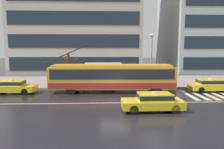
# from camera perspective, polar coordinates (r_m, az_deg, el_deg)

# --- Properties ---
(ground_plane) EXTENTS (160.00, 160.00, 0.00)m
(ground_plane) POSITION_cam_1_polar(r_m,az_deg,el_deg) (18.73, 0.76, -6.61)
(ground_plane) COLOR black
(sidewalk_slab) EXTENTS (80.00, 10.00, 0.14)m
(sidewalk_slab) POSITION_cam_1_polar(r_m,az_deg,el_deg) (28.43, -0.32, -1.78)
(sidewalk_slab) COLOR gray
(sidewalk_slab) RESTS_ON ground_plane
(crosswalk_stripe_edge_near) EXTENTS (0.44, 4.40, 0.01)m
(crosswalk_stripe_edge_near) POSITION_cam_1_polar(r_m,az_deg,el_deg) (21.68, 19.70, -5.13)
(crosswalk_stripe_edge_near) COLOR beige
(crosswalk_stripe_edge_near) RESTS_ON ground_plane
(crosswalk_stripe_inner_a) EXTENTS (0.44, 4.40, 0.01)m
(crosswalk_stripe_inner_a) POSITION_cam_1_polar(r_m,az_deg,el_deg) (22.03, 21.88, -5.04)
(crosswalk_stripe_inner_a) COLOR beige
(crosswalk_stripe_inner_a) RESTS_ON ground_plane
(crosswalk_stripe_center) EXTENTS (0.44, 4.40, 0.01)m
(crosswalk_stripe_center) POSITION_cam_1_polar(r_m,az_deg,el_deg) (22.42, 23.99, -4.94)
(crosswalk_stripe_center) COLOR beige
(crosswalk_stripe_center) RESTS_ON ground_plane
(crosswalk_stripe_inner_b) EXTENTS (0.44, 4.40, 0.01)m
(crosswalk_stripe_inner_b) POSITION_cam_1_polar(r_m,az_deg,el_deg) (22.83, 26.02, -4.84)
(crosswalk_stripe_inner_b) COLOR beige
(crosswalk_stripe_inner_b) RESTS_ON ground_plane
(lane_centre_line) EXTENTS (72.00, 0.14, 0.01)m
(lane_centre_line) POSITION_cam_1_polar(r_m,az_deg,el_deg) (17.57, 0.97, -7.52)
(lane_centre_line) COLOR silver
(lane_centre_line) RESTS_ON ground_plane
(trolleybus) EXTENTS (13.23, 2.85, 4.74)m
(trolleybus) POSITION_cam_1_polar(r_m,az_deg,el_deg) (21.69, 0.08, -0.61)
(trolleybus) COLOR orange
(trolleybus) RESTS_ON ground_plane
(taxi_ahead_of_bus) EXTENTS (4.44, 1.84, 1.39)m
(taxi_ahead_of_bus) POSITION_cam_1_polar(r_m,az_deg,el_deg) (24.17, 24.78, -2.47)
(taxi_ahead_of_bus) COLOR yellow
(taxi_ahead_of_bus) RESTS_ON ground_plane
(taxi_oncoming_near) EXTENTS (4.31, 1.81, 1.39)m
(taxi_oncoming_near) POSITION_cam_1_polar(r_m,az_deg,el_deg) (15.52, 10.83, -6.94)
(taxi_oncoming_near) COLOR yellow
(taxi_oncoming_near) RESTS_ON ground_plane
(taxi_queued_behind_bus) EXTENTS (4.36, 1.94, 1.39)m
(taxi_queued_behind_bus) POSITION_cam_1_polar(r_m,az_deg,el_deg) (23.21, -24.84, -2.84)
(taxi_queued_behind_bus) COLOR yellow
(taxi_queued_behind_bus) RESTS_ON ground_plane
(bus_shelter) EXTENTS (4.16, 1.88, 2.57)m
(bus_shelter) POSITION_cam_1_polar(r_m,az_deg,el_deg) (24.95, -2.33, 1.68)
(bus_shelter) COLOR gray
(bus_shelter) RESTS_ON sidewalk_slab
(pedestrian_at_shelter) EXTENTS (1.43, 1.43, 2.00)m
(pedestrian_at_shelter) POSITION_cam_1_polar(r_m,az_deg,el_deg) (25.53, -7.31, 0.98)
(pedestrian_at_shelter) COLOR #29122C
(pedestrian_at_shelter) RESTS_ON sidewalk_slab
(pedestrian_approaching_curb) EXTENTS (1.46, 1.46, 1.94)m
(pedestrian_approaching_curb) POSITION_cam_1_polar(r_m,az_deg,el_deg) (24.99, 9.80, 0.67)
(pedestrian_approaching_curb) COLOR #4B424E
(pedestrian_approaching_curb) RESTS_ON sidewalk_slab
(pedestrian_walking_past) EXTENTS (1.56, 1.56, 1.96)m
(pedestrian_walking_past) POSITION_cam_1_polar(r_m,az_deg,el_deg) (24.01, -6.60, 0.58)
(pedestrian_walking_past) COLOR #4B4448
(pedestrian_walking_past) RESTS_ON sidewalk_slab
(pedestrian_waiting_by_pole) EXTENTS (0.44, 0.44, 1.67)m
(pedestrian_waiting_by_pole) POSITION_cam_1_polar(r_m,az_deg,el_deg) (24.18, 0.33, -0.79)
(pedestrian_waiting_by_pole) COLOR black
(pedestrian_waiting_by_pole) RESTS_ON sidewalk_slab
(street_lamp) EXTENTS (0.60, 0.32, 5.83)m
(street_lamp) POSITION_cam_1_polar(r_m,az_deg,el_deg) (24.73, 10.41, 5.11)
(street_lamp) COLOR gray
(street_lamp) RESTS_ON sidewalk_slab
(street_tree_bare) EXTENTS (2.01, 1.45, 3.67)m
(street_tree_bare) POSITION_cam_1_polar(r_m,az_deg,el_deg) (26.34, -11.48, 1.92)
(street_tree_bare) COLOR brown
(street_tree_bare) RESTS_ON sidewalk_slab
(office_tower_corner_left) EXTENTS (22.01, 12.14, 21.77)m
(office_tower_corner_left) POSITION_cam_1_polar(r_m,az_deg,el_deg) (40.93, -8.97, 16.02)
(office_tower_corner_left) COLOR #B8AFA5
(office_tower_corner_left) RESTS_ON ground_plane
(office_tower_corner_right) EXTENTS (21.97, 16.12, 21.09)m
(office_tower_corner_right) POSITION_cam_1_polar(r_m,az_deg,el_deg) (49.31, 26.85, 13.41)
(office_tower_corner_right) COLOR #AAB3B3
(office_tower_corner_right) RESTS_ON ground_plane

